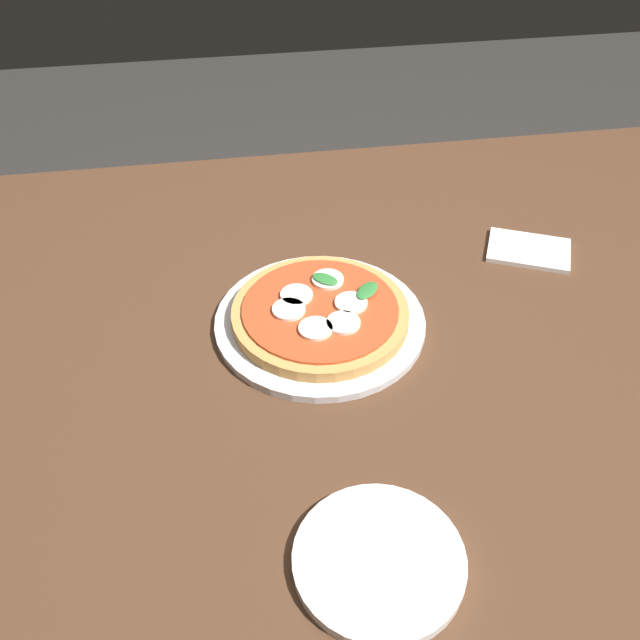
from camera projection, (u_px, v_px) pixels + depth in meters
name	position (u px, v px, depth m)	size (l,w,h in m)	color
ground_plane	(353.00, 586.00, 1.53)	(6.00, 6.00, 0.00)	#2D2B28
dining_table	(367.00, 369.00, 1.09)	(1.49, 1.04, 0.76)	#4C301E
serving_tray	(320.00, 322.00, 1.02)	(0.30, 0.30, 0.01)	silver
pizza	(320.00, 313.00, 1.01)	(0.25, 0.25, 0.03)	tan
plate_white	(379.00, 561.00, 0.74)	(0.18, 0.18, 0.01)	white
napkin	(529.00, 250.00, 1.15)	(0.13, 0.09, 0.01)	white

